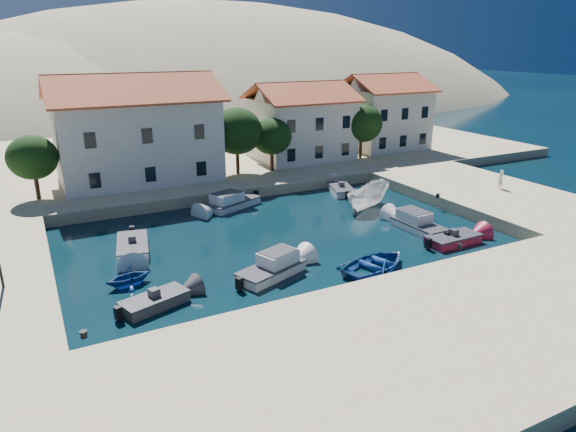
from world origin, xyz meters
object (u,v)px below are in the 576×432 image
object	(u,v)px
building_right	(383,111)
boat_east	(367,208)
building_mid	(301,120)
cabin_cruiser_south	(271,269)
building_left	(136,127)
cabin_cruiser_east	(420,225)
rowboat_south	(375,270)
pedestrian	(501,179)

from	to	relation	value
building_right	boat_east	bearing A→B (deg)	-129.97
building_mid	cabin_cruiser_south	distance (m)	29.21
building_left	building_right	world-z (taller)	building_left
building_left	cabin_cruiser_east	bearing A→B (deg)	-53.55
cabin_cruiser_east	building_left	bearing A→B (deg)	34.35
building_right	cabin_cruiser_south	world-z (taller)	building_right
boat_east	rowboat_south	bearing A→B (deg)	122.39
building_left	pedestrian	size ratio (longest dim) A/B	8.63
building_mid	building_right	xyz separation A→B (m)	(12.00, 1.00, 0.25)
boat_east	pedestrian	size ratio (longest dim) A/B	3.28
cabin_cruiser_south	cabin_cruiser_east	xyz separation A→B (m)	(13.18, 1.96, 0.00)
pedestrian	rowboat_south	bearing A→B (deg)	16.41
building_left	building_right	bearing A→B (deg)	3.81
building_mid	boat_east	distance (m)	17.03
cabin_cruiser_south	boat_east	size ratio (longest dim) A/B	0.86
building_right	cabin_cruiser_east	size ratio (longest dim) A/B	2.00
building_mid	rowboat_south	xyz separation A→B (m)	(-9.22, -26.54, -5.22)
cabin_cruiser_south	boat_east	xyz separation A→B (m)	(13.06, 8.34, -0.48)
building_mid	cabin_cruiser_east	world-z (taller)	building_mid
building_left	building_right	xyz separation A→B (m)	(30.00, 2.00, -0.46)
building_right	pedestrian	bearing A→B (deg)	-96.82
building_right	building_mid	bearing A→B (deg)	-175.24
building_right	rowboat_south	size ratio (longest dim) A/B	1.89
building_left	rowboat_south	xyz separation A→B (m)	(8.78, -25.54, -5.94)
rowboat_south	cabin_cruiser_east	bearing A→B (deg)	-75.04
building_mid	cabin_cruiser_south	bearing A→B (deg)	-122.19
pedestrian	building_mid	bearing A→B (deg)	-68.20
boat_east	cabin_cruiser_south	bearing A→B (deg)	98.40
rowboat_south	boat_east	xyz separation A→B (m)	(6.93, 10.49, 0.00)
cabin_cruiser_east	pedestrian	distance (m)	12.20
rowboat_south	pedestrian	world-z (taller)	pedestrian
building_mid	cabin_cruiser_east	xyz separation A→B (m)	(-2.18, -22.42, -4.75)
rowboat_south	pedestrian	distance (m)	20.19
boat_east	building_mid	bearing A→B (deg)	-32.30
building_right	boat_east	size ratio (longest dim) A/B	1.69
building_left	cabin_cruiser_east	size ratio (longest dim) A/B	3.11
building_right	cabin_cruiser_east	xyz separation A→B (m)	(-14.18, -23.42, -5.00)
building_right	rowboat_south	distance (m)	35.20
building_mid	boat_east	xyz separation A→B (m)	(-2.29, -16.05, -5.22)
cabin_cruiser_south	boat_east	bearing A→B (deg)	11.76
building_left	pedestrian	bearing A→B (deg)	-33.70
building_left	building_mid	xyz separation A→B (m)	(18.00, 1.00, -0.71)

